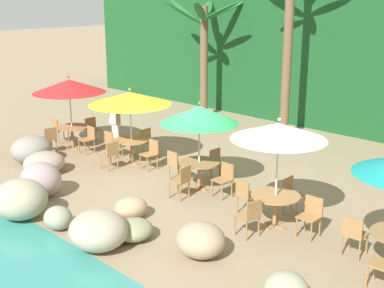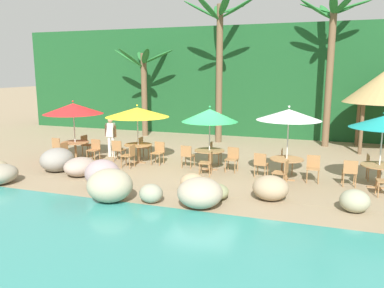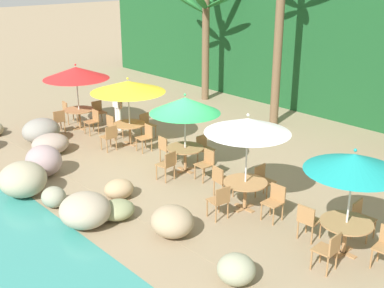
% 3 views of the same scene
% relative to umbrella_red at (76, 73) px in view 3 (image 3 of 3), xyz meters
% --- Properties ---
extents(ground_plane, '(120.00, 120.00, 0.00)m').
position_rel_umbrella_red_xyz_m(ground_plane, '(5.45, 0.04, -2.11)').
color(ground_plane, '#937F60').
extents(terrace_deck, '(18.00, 5.20, 0.01)m').
position_rel_umbrella_red_xyz_m(terrace_deck, '(5.45, 0.04, -2.10)').
color(terrace_deck, '#937F60').
rests_on(terrace_deck, ground).
extents(foliage_backdrop, '(28.00, 2.40, 6.00)m').
position_rel_umbrella_red_xyz_m(foliage_backdrop, '(5.45, 9.04, 0.89)').
color(foliage_backdrop, '#194C23').
rests_on(foliage_backdrop, ground).
extents(rock_seawall, '(14.12, 3.52, 0.93)m').
position_rel_umbrella_red_xyz_m(rock_seawall, '(3.95, -2.99, -1.74)').
color(rock_seawall, tan).
rests_on(rock_seawall, ground).
extents(umbrella_red, '(2.38, 2.38, 2.43)m').
position_rel_umbrella_red_xyz_m(umbrella_red, '(0.00, 0.00, 0.00)').
color(umbrella_red, silver).
rests_on(umbrella_red, ground).
extents(dining_table_red, '(1.10, 1.10, 0.74)m').
position_rel_umbrella_red_xyz_m(dining_table_red, '(-0.00, 0.00, -1.49)').
color(dining_table_red, '#A37547').
rests_on(dining_table_red, ground).
extents(chair_red_seaward, '(0.43, 0.44, 0.87)m').
position_rel_umbrella_red_xyz_m(chair_red_seaward, '(0.85, 0.07, -1.59)').
color(chair_red_seaward, '#9E7042').
rests_on(chair_red_seaward, ground).
extents(chair_red_inland, '(0.44, 0.44, 0.87)m').
position_rel_umbrella_red_xyz_m(chair_red_inland, '(-0.05, 0.85, -1.59)').
color(chair_red_inland, '#9E7042').
rests_on(chair_red_inland, ground).
extents(chair_red_left, '(0.46, 0.47, 0.87)m').
position_rel_umbrella_red_xyz_m(chair_red_left, '(-0.85, 0.00, -1.59)').
color(chair_red_left, '#9E7042').
rests_on(chair_red_left, ground).
extents(chair_red_right, '(0.47, 0.46, 0.87)m').
position_rel_umbrella_red_xyz_m(chair_red_right, '(-0.00, -0.85, -1.59)').
color(chair_red_right, '#9E7042').
rests_on(chair_red_right, ground).
extents(umbrella_yellow, '(2.48, 2.48, 2.32)m').
position_rel_umbrella_red_xyz_m(umbrella_yellow, '(2.66, 0.38, -0.09)').
color(umbrella_yellow, silver).
rests_on(umbrella_yellow, ground).
extents(dining_table_yellow, '(1.10, 1.10, 0.74)m').
position_rel_umbrella_red_xyz_m(dining_table_yellow, '(2.66, 0.38, -1.49)').
color(dining_table_yellow, '#A37547').
rests_on(dining_table_yellow, ground).
extents(chair_yellow_seaward, '(0.45, 0.45, 0.87)m').
position_rel_umbrella_red_xyz_m(chair_yellow_seaward, '(3.52, 0.41, -1.59)').
color(chair_yellow_seaward, '#9E7042').
rests_on(chair_yellow_seaward, ground).
extents(chair_yellow_inland, '(0.47, 0.46, 0.87)m').
position_rel_umbrella_red_xyz_m(chair_yellow_inland, '(2.49, 1.22, -1.59)').
color(chair_yellow_inland, '#9E7042').
rests_on(chair_yellow_inland, ground).
extents(chair_yellow_left, '(0.43, 0.44, 0.87)m').
position_rel_umbrella_red_xyz_m(chair_yellow_left, '(1.82, 0.27, -1.59)').
color(chair_yellow_left, '#9E7042').
rests_on(chair_yellow_left, ground).
extents(chair_yellow_right, '(0.44, 0.43, 0.87)m').
position_rel_umbrella_red_xyz_m(chair_yellow_right, '(2.74, -0.47, -1.59)').
color(chair_yellow_right, '#9E7042').
rests_on(chair_yellow_right, ground).
extents(umbrella_green, '(2.05, 2.05, 2.36)m').
position_rel_umbrella_red_xyz_m(umbrella_green, '(5.64, 0.25, -0.09)').
color(umbrella_green, silver).
rests_on(umbrella_green, ground).
extents(dining_table_green, '(1.10, 1.10, 0.74)m').
position_rel_umbrella_red_xyz_m(dining_table_green, '(5.64, 0.25, -1.49)').
color(dining_table_green, '#A37547').
rests_on(dining_table_green, ground).
extents(chair_green_seaward, '(0.44, 0.45, 0.87)m').
position_rel_umbrella_red_xyz_m(chair_green_seaward, '(6.49, 0.29, -1.59)').
color(chair_green_seaward, '#9E7042').
rests_on(chair_green_seaward, ground).
extents(chair_green_inland, '(0.43, 0.42, 0.87)m').
position_rel_umbrella_red_xyz_m(chair_green_inland, '(5.55, 1.10, -1.59)').
color(chair_green_inland, '#9E7042').
rests_on(chair_green_inland, ground).
extents(chair_green_left, '(0.44, 0.45, 0.87)m').
position_rel_umbrella_red_xyz_m(chair_green_left, '(4.79, 0.20, -1.59)').
color(chair_green_left, '#9E7042').
rests_on(chair_green_left, ground).
extents(chair_green_right, '(0.48, 0.47, 0.87)m').
position_rel_umbrella_red_xyz_m(chair_green_right, '(5.84, -0.59, -1.59)').
color(chair_green_right, '#9E7042').
rests_on(chair_green_right, ground).
extents(umbrella_white, '(2.09, 2.09, 2.50)m').
position_rel_umbrella_red_xyz_m(umbrella_white, '(8.46, -0.26, 0.09)').
color(umbrella_white, silver).
rests_on(umbrella_white, ground).
extents(dining_table_white, '(1.10, 1.10, 0.74)m').
position_rel_umbrella_red_xyz_m(dining_table_white, '(8.46, -0.26, -1.49)').
color(dining_table_white, '#A37547').
rests_on(dining_table_white, ground).
extents(chair_white_seaward, '(0.43, 0.44, 0.87)m').
position_rel_umbrella_red_xyz_m(chair_white_seaward, '(9.31, -0.14, -1.59)').
color(chair_white_seaward, '#9E7042').
rests_on(chair_white_seaward, ground).
extents(chair_white_inland, '(0.45, 0.44, 0.87)m').
position_rel_umbrella_red_xyz_m(chair_white_inland, '(8.33, 0.59, -1.59)').
color(chair_white_inland, '#9E7042').
rests_on(chair_white_inland, ground).
extents(chair_white_left, '(0.47, 0.48, 0.87)m').
position_rel_umbrella_red_xyz_m(chair_white_left, '(7.61, -0.24, -1.59)').
color(chair_white_left, '#9E7042').
rests_on(chair_white_left, ground).
extents(chair_white_right, '(0.48, 0.48, 0.87)m').
position_rel_umbrella_red_xyz_m(chair_white_right, '(8.43, -1.11, -1.59)').
color(chair_white_right, '#9E7042').
rests_on(chair_white_right, ground).
extents(umbrella_teal, '(1.98, 1.98, 2.38)m').
position_rel_umbrella_red_xyz_m(umbrella_teal, '(11.26, -0.22, -0.03)').
color(umbrella_teal, silver).
rests_on(umbrella_teal, ground).
extents(dining_table_teal, '(1.10, 1.10, 0.74)m').
position_rel_umbrella_red_xyz_m(dining_table_teal, '(11.26, -0.22, -1.49)').
color(dining_table_teal, '#A37547').
rests_on(dining_table_teal, ground).
extents(chair_teal_inland, '(0.45, 0.44, 0.87)m').
position_rel_umbrella_red_xyz_m(chair_teal_inland, '(11.12, 0.63, -1.59)').
color(chair_teal_inland, '#9E7042').
rests_on(chair_teal_inland, ground).
extents(chair_teal_left, '(0.45, 0.46, 0.87)m').
position_rel_umbrella_red_xyz_m(chair_teal_left, '(10.42, -0.37, -1.59)').
color(chair_teal_left, '#9E7042').
rests_on(chair_teal_left, ground).
extents(chair_teal_right, '(0.46, 0.45, 0.87)m').
position_rel_umbrella_red_xyz_m(chair_teal_right, '(11.41, -1.06, -1.59)').
color(chair_teal_right, '#9E7042').
rests_on(chair_teal_right, ground).
extents(palm_tree_nearest, '(3.49, 3.29, 4.78)m').
position_rel_umbrella_red_xyz_m(palm_tree_nearest, '(0.04, 6.39, 1.19)').
color(palm_tree_nearest, brown).
rests_on(palm_tree_nearest, ground).
extents(waiter_in_white, '(0.52, 0.21, 1.70)m').
position_rel_umbrella_red_xyz_m(waiter_in_white, '(1.08, 0.99, -1.12)').
color(waiter_in_white, white).
rests_on(waiter_in_white, ground).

